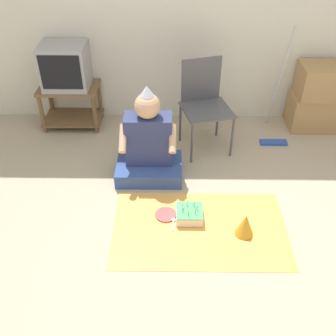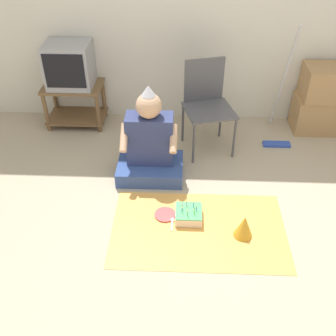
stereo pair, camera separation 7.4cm
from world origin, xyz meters
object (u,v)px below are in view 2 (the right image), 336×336
(folding_chair, at_px, (207,100))
(dust_mop, at_px, (280,109))
(birthday_cake, at_px, (189,214))
(paper_plate, at_px, (165,214))
(party_hat_blue, at_px, (244,226))
(cardboard_box_stack, at_px, (320,100))
(tv, at_px, (69,65))
(person_seated, at_px, (150,147))

(folding_chair, xyz_separation_m, dust_mop, (0.76, 0.12, -0.15))
(birthday_cake, height_order, paper_plate, birthday_cake)
(folding_chair, bearing_deg, party_hat_blue, -78.25)
(cardboard_box_stack, height_order, paper_plate, cardboard_box_stack)
(birthday_cake, relative_size, party_hat_blue, 1.12)
(tv, xyz_separation_m, paper_plate, (1.06, -1.46, -0.68))
(tv, relative_size, birthday_cake, 2.14)
(cardboard_box_stack, height_order, party_hat_blue, cardboard_box_stack)
(cardboard_box_stack, xyz_separation_m, paper_plate, (-1.59, -1.44, -0.34))
(birthday_cake, height_order, party_hat_blue, party_hat_blue)
(dust_mop, bearing_deg, paper_plate, -132.81)
(person_seated, distance_m, paper_plate, 0.66)
(tv, xyz_separation_m, folding_chair, (1.42, -0.37, -0.18))
(dust_mop, distance_m, party_hat_blue, 1.51)
(cardboard_box_stack, xyz_separation_m, dust_mop, (-0.47, -0.24, 0.01))
(person_seated, xyz_separation_m, paper_plate, (0.16, -0.57, -0.29))
(birthday_cake, bearing_deg, cardboard_box_stack, 46.66)
(folding_chair, distance_m, party_hat_blue, 1.38)
(person_seated, relative_size, paper_plate, 5.03)
(party_hat_blue, bearing_deg, dust_mop, 70.71)
(tv, xyz_separation_m, party_hat_blue, (1.69, -1.66, -0.59))
(party_hat_blue, relative_size, paper_plate, 1.09)
(tv, bearing_deg, birthday_cake, -49.83)
(tv, relative_size, folding_chair, 0.52)
(folding_chair, distance_m, paper_plate, 1.25)
(cardboard_box_stack, relative_size, paper_plate, 4.05)
(person_seated, bearing_deg, cardboard_box_stack, 26.51)
(cardboard_box_stack, bearing_deg, person_seated, -153.49)
(tv, bearing_deg, party_hat_blue, -44.51)
(birthday_cake, xyz_separation_m, paper_plate, (-0.20, 0.03, -0.04))
(cardboard_box_stack, distance_m, paper_plate, 2.17)
(dust_mop, distance_m, person_seated, 1.43)
(paper_plate, bearing_deg, party_hat_blue, -17.56)
(tv, xyz_separation_m, person_seated, (0.90, -0.89, -0.39))
(tv, xyz_separation_m, birthday_cake, (1.26, -1.49, -0.64))
(folding_chair, height_order, paper_plate, folding_chair)
(person_seated, height_order, birthday_cake, person_seated)
(cardboard_box_stack, relative_size, dust_mop, 0.58)
(folding_chair, bearing_deg, tv, 165.35)
(cardboard_box_stack, relative_size, birthday_cake, 3.32)
(cardboard_box_stack, distance_m, birthday_cake, 2.05)
(cardboard_box_stack, distance_m, party_hat_blue, 1.92)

